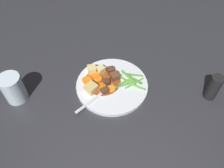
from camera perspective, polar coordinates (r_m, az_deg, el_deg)
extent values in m
plane|color=#2D2D33|center=(0.83, 0.00, -0.59)|extent=(3.00, 3.00, 0.00)
cylinder|color=white|center=(0.83, 0.00, -0.30)|extent=(0.26, 0.26, 0.01)
cylinder|color=brown|center=(0.83, -2.43, 0.72)|extent=(0.13, 0.13, 0.00)
cylinder|color=orange|center=(0.83, -3.57, 1.20)|extent=(0.04, 0.04, 0.01)
cylinder|color=orange|center=(0.82, -5.62, -0.21)|extent=(0.04, 0.04, 0.01)
cylinder|color=orange|center=(0.85, 0.68, 2.58)|extent=(0.03, 0.03, 0.01)
cylinder|color=orange|center=(0.80, 0.11, -1.27)|extent=(0.04, 0.04, 0.01)
cylinder|color=orange|center=(0.84, -4.24, 2.06)|extent=(0.04, 0.04, 0.01)
cylinder|color=orange|center=(0.81, -2.63, -0.61)|extent=(0.04, 0.04, 0.01)
cylinder|color=orange|center=(0.83, -6.37, 0.94)|extent=(0.05, 0.05, 0.01)
cube|color=#E5CC7A|center=(0.85, -5.14, 3.62)|extent=(0.04, 0.04, 0.03)
cube|color=#DBBC6B|center=(0.80, -5.30, -1.00)|extent=(0.05, 0.05, 0.03)
cube|color=#EAD68C|center=(0.85, -2.87, 3.63)|extent=(0.04, 0.04, 0.03)
cube|color=#56331E|center=(0.85, -0.38, 3.45)|extent=(0.03, 0.03, 0.02)
cube|color=#4C2B19|center=(0.82, -1.41, 0.48)|extent=(0.03, 0.02, 0.02)
cube|color=#56331E|center=(0.79, -1.90, -1.71)|extent=(0.03, 0.03, 0.02)
cube|color=brown|center=(0.83, 0.73, 1.97)|extent=(0.04, 0.04, 0.02)
cylinder|color=#599E38|center=(0.82, 6.19, -0.59)|extent=(0.07, 0.03, 0.01)
cylinder|color=#66AD42|center=(0.82, 4.73, 0.31)|extent=(0.08, 0.05, 0.01)
cylinder|color=#4C8E33|center=(0.85, 5.20, 2.38)|extent=(0.08, 0.02, 0.01)
cylinder|color=#66AD42|center=(0.83, 5.74, 0.21)|extent=(0.07, 0.06, 0.01)
cylinder|color=#4C8E33|center=(0.81, 2.11, -0.55)|extent=(0.08, 0.04, 0.01)
cylinder|color=#66AD42|center=(0.83, 3.60, 0.70)|extent=(0.06, 0.04, 0.01)
cylinder|color=#4C8E33|center=(0.84, 5.59, 1.25)|extent=(0.06, 0.05, 0.01)
cylinder|color=#66AD42|center=(0.84, 4.21, 1.70)|extent=(0.06, 0.07, 0.01)
cube|color=silver|center=(0.77, -5.90, -4.85)|extent=(0.09, 0.09, 0.00)
cube|color=silver|center=(0.80, -2.22, -2.16)|extent=(0.03, 0.03, 0.00)
cylinder|color=silver|center=(0.81, -0.18, -1.38)|extent=(0.03, 0.03, 0.00)
cylinder|color=silver|center=(0.81, -0.49, -1.13)|extent=(0.03, 0.03, 0.00)
cylinder|color=silver|center=(0.81, -0.79, -0.87)|extent=(0.03, 0.03, 0.00)
cylinder|color=silver|center=(0.81, -1.09, -0.62)|extent=(0.03, 0.03, 0.00)
cylinder|color=silver|center=(0.83, -23.80, -1.01)|extent=(0.07, 0.07, 0.10)
cylinder|color=black|center=(0.84, 24.36, -0.78)|extent=(0.04, 0.04, 0.10)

